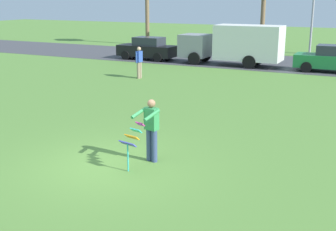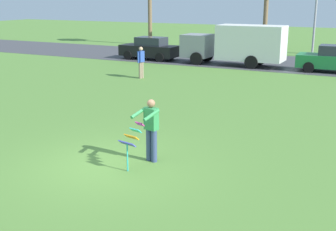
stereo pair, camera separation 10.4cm
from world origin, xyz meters
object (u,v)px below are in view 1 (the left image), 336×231
object	(u,v)px
streetlight_pole	(314,2)
person_walker_near	(139,61)
kite_held	(132,139)
parked_truck_grey_van	(236,44)
parked_car_green	(332,59)
parked_car_black	(148,49)
person_kite_flyer	(151,128)

from	to	relation	value
streetlight_pole	person_walker_near	bearing A→B (deg)	-116.58
kite_held	parked_truck_grey_van	xyz separation A→B (m)	(-3.18, 18.59, 0.58)
kite_held	parked_car_green	distance (m)	18.80
parked_truck_grey_van	parked_car_green	bearing A→B (deg)	0.01
kite_held	parked_car_black	bearing A→B (deg)	117.61
person_kite_flyer	streetlight_pole	bearing A→B (deg)	89.39
kite_held	streetlight_pole	bearing A→B (deg)	89.05
parked_car_black	parked_car_green	bearing A→B (deg)	0.01
person_kite_flyer	parked_truck_grey_van	size ratio (longest dim) A/B	0.26
person_walker_near	person_kite_flyer	bearing A→B (deg)	-58.83
kite_held	streetlight_pole	world-z (taller)	streetlight_pole
parked_car_green	person_walker_near	size ratio (longest dim) A/B	2.45
parked_car_black	person_walker_near	size ratio (longest dim) A/B	2.45
person_kite_flyer	parked_car_green	xyz separation A→B (m)	(2.61, 17.85, -0.18)
parked_truck_grey_van	kite_held	bearing A→B (deg)	-80.30
parked_car_black	parked_car_green	size ratio (longest dim) A/B	1.00
parked_car_black	parked_car_green	xyz separation A→B (m)	(12.49, 0.00, 0.00)
kite_held	person_walker_near	xyz separation A→B (m)	(-6.49, 11.74, 0.10)
person_kite_flyer	kite_held	xyz separation A→B (m)	(-0.16, -0.74, -0.12)
parked_car_black	kite_held	bearing A→B (deg)	-62.39
person_kite_flyer	kite_held	size ratio (longest dim) A/B	1.42
kite_held	parked_truck_grey_van	distance (m)	18.87
person_kite_flyer	person_walker_near	world-z (taller)	same
parked_truck_grey_van	person_walker_near	size ratio (longest dim) A/B	3.87
parked_car_black	person_walker_near	bearing A→B (deg)	-64.75
parked_truck_grey_van	person_kite_flyer	bearing A→B (deg)	-79.41
person_kite_flyer	person_walker_near	bearing A→B (deg)	121.17
person_kite_flyer	person_walker_near	size ratio (longest dim) A/B	1.00
kite_held	person_kite_flyer	bearing A→B (deg)	77.86
parked_car_black	parked_truck_grey_van	size ratio (longest dim) A/B	0.63
parked_car_black	streetlight_pole	world-z (taller)	streetlight_pole
kite_held	person_walker_near	bearing A→B (deg)	118.94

